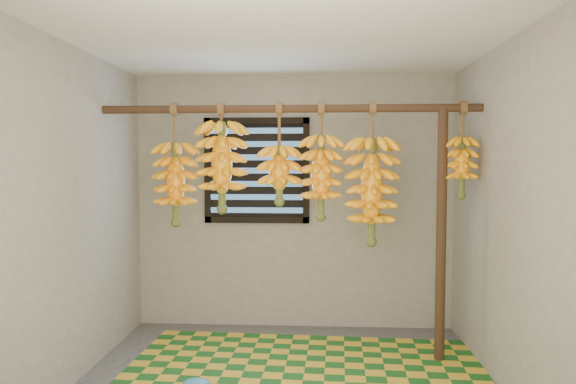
# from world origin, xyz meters

# --- Properties ---
(ceiling) EXTENTS (3.00, 3.00, 0.01)m
(ceiling) POSITION_xyz_m (0.00, 0.00, 2.40)
(ceiling) COLOR silver
(ceiling) RESTS_ON wall_back
(wall_back) EXTENTS (3.00, 0.01, 2.40)m
(wall_back) POSITION_xyz_m (0.00, 1.50, 1.20)
(wall_back) COLOR gray
(wall_back) RESTS_ON floor
(wall_left) EXTENTS (0.01, 3.00, 2.40)m
(wall_left) POSITION_xyz_m (-1.50, 0.00, 1.20)
(wall_left) COLOR gray
(wall_left) RESTS_ON floor
(wall_right) EXTENTS (0.01, 3.00, 2.40)m
(wall_right) POSITION_xyz_m (1.50, 0.00, 1.20)
(wall_right) COLOR gray
(wall_right) RESTS_ON floor
(window) EXTENTS (1.00, 0.04, 1.00)m
(window) POSITION_xyz_m (-0.35, 1.48, 1.50)
(window) COLOR black
(window) RESTS_ON wall_back
(hanging_pole) EXTENTS (3.00, 0.06, 0.06)m
(hanging_pole) POSITION_xyz_m (0.00, 0.70, 2.00)
(hanging_pole) COLOR #472D1A
(hanging_pole) RESTS_ON wall_left
(support_post) EXTENTS (0.08, 0.08, 2.00)m
(support_post) POSITION_xyz_m (1.20, 0.70, 1.00)
(support_post) COLOR #472D1A
(support_post) RESTS_ON floor
(plastic_bag) EXTENTS (0.21, 0.16, 0.08)m
(plastic_bag) POSITION_xyz_m (-0.61, 0.04, 0.05)
(plastic_bag) COLOR #3385C0
(plastic_bag) RESTS_ON woven_mat
(banana_bunch_a) EXTENTS (0.33, 0.33, 0.98)m
(banana_bunch_a) POSITION_xyz_m (-0.92, 0.70, 1.41)
(banana_bunch_a) COLOR brown
(banana_bunch_a) RESTS_ON hanging_pole
(banana_bunch_b) EXTENTS (0.38, 0.38, 0.87)m
(banana_bunch_b) POSITION_xyz_m (-0.54, 0.70, 1.54)
(banana_bunch_b) COLOR brown
(banana_bunch_b) RESTS_ON hanging_pole
(banana_bunch_c) EXTENTS (0.33, 0.33, 0.81)m
(banana_bunch_c) POSITION_xyz_m (-0.08, 0.70, 1.48)
(banana_bunch_c) COLOR brown
(banana_bunch_c) RESTS_ON hanging_pole
(banana_bunch_d) EXTENTS (0.33, 0.33, 0.93)m
(banana_bunch_d) POSITION_xyz_m (0.25, 0.70, 1.46)
(banana_bunch_d) COLOR brown
(banana_bunch_d) RESTS_ON hanging_pole
(banana_bunch_e) EXTENTS (0.40, 0.40, 1.12)m
(banana_bunch_e) POSITION_xyz_m (0.65, 0.70, 1.35)
(banana_bunch_e) COLOR brown
(banana_bunch_e) RESTS_ON hanging_pole
(banana_bunch_f) EXTENTS (0.26, 0.26, 0.75)m
(banana_bunch_f) POSITION_xyz_m (1.35, 0.70, 1.54)
(banana_bunch_f) COLOR brown
(banana_bunch_f) RESTS_ON hanging_pole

